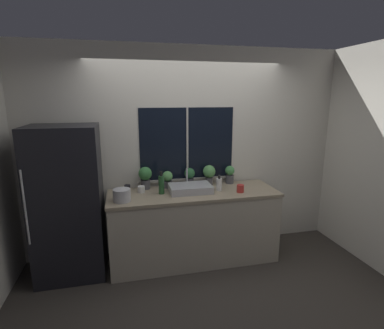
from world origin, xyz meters
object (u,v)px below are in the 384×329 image
(soap_bottle, at_px, (219,184))
(mug_red, at_px, (240,188))
(potted_plant_left, at_px, (167,179))
(potted_plant_far_right, at_px, (230,174))
(potted_plant_far_left, at_px, (145,176))
(kettle, at_px, (122,195))
(bottle_tall, at_px, (161,184))
(sink, at_px, (190,188))
(potted_plant_right, at_px, (209,173))
(mug_white, at_px, (141,189))
(refrigerator, at_px, (68,203))
(potted_plant_center, at_px, (190,176))
(mug_black, at_px, (127,188))

(soap_bottle, xyz_separation_m, mug_red, (0.24, -0.12, -0.04))
(potted_plant_left, distance_m, potted_plant_far_right, 0.85)
(potted_plant_far_left, relative_size, kettle, 1.46)
(bottle_tall, distance_m, kettle, 0.50)
(potted_plant_left, distance_m, kettle, 0.71)
(sink, height_order, potted_plant_left, sink)
(mug_red, bearing_deg, kettle, -179.81)
(potted_plant_far_left, xyz_separation_m, potted_plant_right, (0.85, 0.00, -0.01))
(potted_plant_far_left, relative_size, potted_plant_far_right, 1.19)
(potted_plant_far_left, distance_m, kettle, 0.51)
(potted_plant_right, distance_m, mug_white, 0.93)
(soap_bottle, bearing_deg, sink, 174.96)
(potted_plant_left, relative_size, bottle_tall, 0.76)
(potted_plant_far_left, xyz_separation_m, bottle_tall, (0.17, -0.24, -0.05))
(potted_plant_far_left, bearing_deg, soap_bottle, -17.49)
(potted_plant_right, relative_size, bottle_tall, 0.94)
(mug_white, distance_m, kettle, 0.36)
(bottle_tall, relative_size, kettle, 1.44)
(bottle_tall, height_order, mug_white, bottle_tall)
(potted_plant_far_left, distance_m, mug_red, 1.21)
(refrigerator, height_order, mug_white, refrigerator)
(mug_red, height_order, mug_white, mug_red)
(sink, height_order, bottle_tall, bottle_tall)
(soap_bottle, height_order, mug_red, soap_bottle)
(bottle_tall, height_order, mug_red, bottle_tall)
(potted_plant_far_right, xyz_separation_m, soap_bottle, (-0.24, -0.28, -0.05))
(sink, relative_size, mug_red, 5.45)
(potted_plant_far_left, height_order, kettle, potted_plant_far_left)
(potted_plant_far_right, bearing_deg, potted_plant_center, 180.00)
(potted_plant_far_left, bearing_deg, mug_red, -19.71)
(potted_plant_far_left, xyz_separation_m, potted_plant_center, (0.58, 0.00, -0.03))
(sink, height_order, kettle, sink)
(sink, bearing_deg, potted_plant_left, 134.42)
(mug_black, bearing_deg, potted_plant_far_left, 8.66)
(bottle_tall, height_order, mug_black, bottle_tall)
(potted_plant_center, bearing_deg, bottle_tall, -149.19)
(refrigerator, bearing_deg, soap_bottle, -1.36)
(potted_plant_center, height_order, mug_white, potted_plant_center)
(potted_plant_far_left, distance_m, mug_black, 0.27)
(mug_white, bearing_deg, refrigerator, -172.83)
(potted_plant_center, bearing_deg, potted_plant_far_right, -0.00)
(potted_plant_far_left, xyz_separation_m, kettle, (-0.30, -0.41, -0.09))
(potted_plant_right, xyz_separation_m, mug_black, (-1.08, -0.04, -0.12))
(refrigerator, xyz_separation_m, potted_plant_left, (1.19, 0.24, 0.14))
(mug_red, distance_m, mug_white, 1.22)
(potted_plant_far_left, xyz_separation_m, mug_white, (-0.06, -0.13, -0.13))
(sink, distance_m, potted_plant_center, 0.27)
(potted_plant_far_right, xyz_separation_m, bottle_tall, (-0.96, -0.24, -0.01))
(sink, xyz_separation_m, potted_plant_far_right, (0.61, 0.25, 0.08))
(refrigerator, distance_m, kettle, 0.64)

